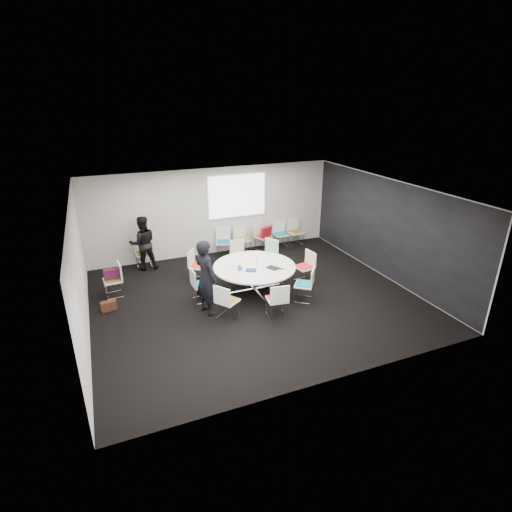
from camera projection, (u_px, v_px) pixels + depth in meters
name	position (u px, v px, depth m)	size (l,w,h in m)	color
room_shell	(258.00, 247.00, 9.85)	(8.08, 7.08, 2.88)	black
conference_table	(254.00, 273.00, 10.53)	(2.16, 2.16, 0.73)	silver
projection_screen	(237.00, 196.00, 12.89)	(1.90, 0.03, 1.35)	white
chair_ring_a	(304.00, 273.00, 11.16)	(0.51, 0.52, 0.88)	silver
chair_ring_b	(268.00, 259.00, 12.04)	(0.63, 0.63, 0.88)	silver
chair_ring_c	(240.00, 260.00, 11.98)	(0.49, 0.48, 0.88)	silver
chair_ring_d	(198.00, 271.00, 11.23)	(0.63, 0.64, 0.88)	silver
chair_ring_e	(201.00, 291.00, 10.13)	(0.47, 0.48, 0.88)	silver
chair_ring_f	(227.00, 307.00, 9.34)	(0.63, 0.63, 0.88)	silver
chair_ring_g	(277.00, 306.00, 9.41)	(0.52, 0.51, 0.88)	silver
chair_ring_h	(304.00, 290.00, 10.14)	(0.64, 0.64, 0.88)	silver
chair_back_a	(223.00, 247.00, 13.01)	(0.57, 0.56, 0.88)	silver
chair_back_b	(242.00, 244.00, 13.24)	(0.51, 0.50, 0.88)	silver
chair_back_c	(263.00, 241.00, 13.51)	(0.61, 0.60, 0.88)	silver
chair_back_d	(281.00, 239.00, 13.75)	(0.46, 0.45, 0.88)	silver
chair_back_e	(296.00, 237.00, 13.95)	(0.51, 0.50, 0.88)	silver
chair_spare_left	(114.00, 286.00, 10.38)	(0.49, 0.50, 0.88)	silver
chair_person_back	(144.00, 258.00, 12.12)	(0.47, 0.46, 0.88)	silver
person_main	(206.00, 277.00, 9.34)	(0.67, 0.44, 1.85)	black
person_back	(143.00, 243.00, 11.77)	(0.80, 0.62, 1.64)	black
laptop	(241.00, 268.00, 10.31)	(0.31, 0.20, 0.02)	#333338
laptop_lid	(234.00, 265.00, 10.19)	(0.30, 0.02, 0.22)	silver
notebook_black	(273.00, 268.00, 10.31)	(0.22, 0.30, 0.02)	black
tablet_folio	(251.00, 270.00, 10.17)	(0.26, 0.20, 0.03)	navy
papers_right	(271.00, 259.00, 10.91)	(0.30, 0.21, 0.00)	white
papers_front	(278.00, 263.00, 10.60)	(0.30, 0.21, 0.00)	silver
cup	(256.00, 259.00, 10.78)	(0.08, 0.08, 0.09)	white
phone	(281.00, 269.00, 10.27)	(0.14, 0.07, 0.01)	black
maroon_bag	(112.00, 274.00, 10.25)	(0.40, 0.14, 0.28)	#47132F
brown_bag	(109.00, 306.00, 9.73)	(0.36, 0.16, 0.24)	#3C1D13
red_jacket	(266.00, 231.00, 13.16)	(0.44, 0.10, 0.35)	maroon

